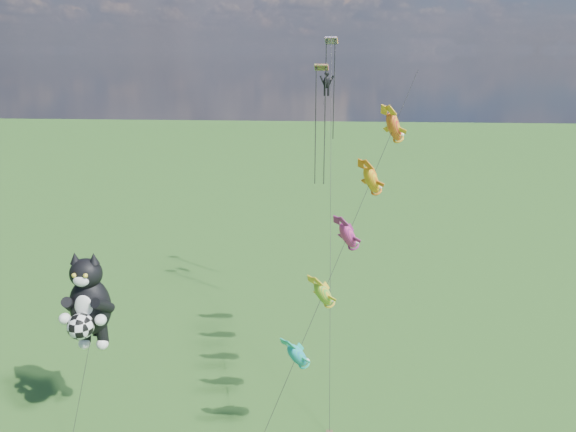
{
  "coord_description": "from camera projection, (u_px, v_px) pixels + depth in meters",
  "views": [
    {
      "loc": [
        18.17,
        -29.71,
        21.62
      ],
      "look_at": [
        15.52,
        6.74,
        10.82
      ],
      "focal_mm": 35.0,
      "sensor_mm": 36.0,
      "label": 1
    }
  ],
  "objects": [
    {
      "name": "fish_windsock_rig",
      "position": [
        347.0,
        237.0,
        31.81
      ],
      "size": [
        9.73,
        12.8,
        20.5
      ],
      "rotation": [
        0.0,
        0.0,
        -0.32
      ],
      "color": "brown",
      "rests_on": "ground"
    },
    {
      "name": "parafoil_rig",
      "position": [
        327.0,
        90.0,
        41.69
      ],
      "size": [
        1.74,
        17.53,
        22.84
      ],
      "rotation": [
        0.0,
        0.0,
        0.11
      ],
      "color": "brown",
      "rests_on": "ground"
    },
    {
      "name": "ground",
      "position": [
        38.0,
        403.0,
        35.8
      ],
      "size": [
        300.0,
        300.0,
        0.0
      ],
      "primitive_type": "plane",
      "color": "#164611"
    },
    {
      "name": "cat_kite_rig",
      "position": [
        88.0,
        302.0,
        31.68
      ],
      "size": [
        2.76,
        4.29,
        10.89
      ],
      "rotation": [
        0.0,
        0.0,
        -0.24
      ],
      "color": "brown",
      "rests_on": "ground"
    }
  ]
}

